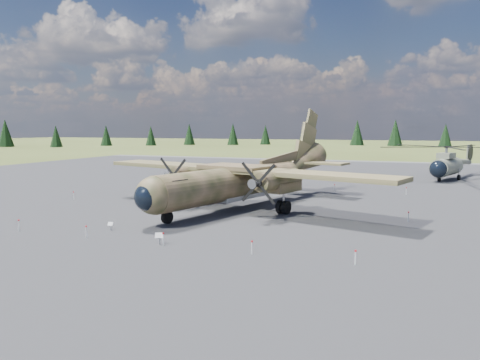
% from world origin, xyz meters
% --- Properties ---
extents(ground, '(500.00, 500.00, 0.00)m').
position_xyz_m(ground, '(0.00, 0.00, 0.00)').
color(ground, '#57652D').
rests_on(ground, ground).
extents(apron, '(120.00, 120.00, 0.04)m').
position_xyz_m(apron, '(0.00, 10.00, 0.00)').
color(apron, '#5C5D62').
rests_on(apron, ground).
extents(transport_plane, '(30.61, 27.33, 10.21)m').
position_xyz_m(transport_plane, '(1.78, 1.82, 2.93)').
color(transport_plane, '#3B3D21').
rests_on(transport_plane, ground).
extents(helicopter_near, '(24.61, 24.65, 4.92)m').
position_xyz_m(helicopter_near, '(21.02, 33.65, 3.49)').
color(helicopter_near, gray).
rests_on(helicopter_near, ground).
extents(info_placard_left, '(0.41, 0.20, 0.62)m').
position_xyz_m(info_placard_left, '(-3.88, -10.96, 0.42)').
color(info_placard_left, gray).
rests_on(info_placard_left, ground).
extents(info_placard_right, '(0.55, 0.37, 0.79)m').
position_xyz_m(info_placard_right, '(1.63, -13.39, 0.53)').
color(info_placard_right, gray).
rests_on(info_placard_right, ground).
extents(barrier_fence, '(33.12, 29.62, 0.85)m').
position_xyz_m(barrier_fence, '(-0.46, -0.08, 0.51)').
color(barrier_fence, silver).
rests_on(barrier_fence, ground).
extents(treeline, '(328.47, 339.70, 10.89)m').
position_xyz_m(treeline, '(3.30, -3.24, 4.77)').
color(treeline, black).
rests_on(treeline, ground).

